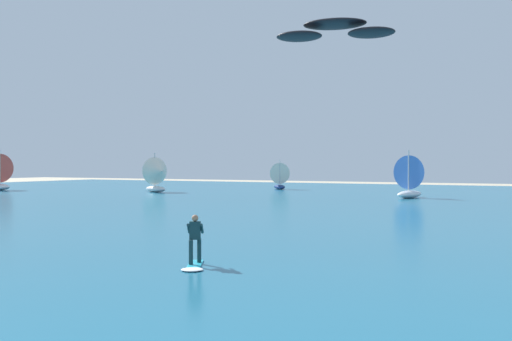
% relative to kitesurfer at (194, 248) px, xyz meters
% --- Properties ---
extents(ocean, '(160.00, 90.00, 0.10)m').
position_rel_kitesurfer_xyz_m(ocean, '(1.73, 32.02, -0.65)').
color(ocean, '#236B89').
rests_on(ocean, ground).
extents(kitesurfer, '(1.40, 2.00, 1.67)m').
position_rel_kitesurfer_xyz_m(kitesurfer, '(0.00, 0.00, 0.00)').
color(kitesurfer, '#26B2CC').
rests_on(kitesurfer, ocean).
extents(kite, '(5.14, 2.72, 0.74)m').
position_rel_kitesurfer_xyz_m(kite, '(2.70, 6.54, 8.33)').
color(kite, black).
extents(sailboat_mid_right, '(4.28, 3.83, 4.82)m').
position_rel_kitesurfer_xyz_m(sailboat_mid_right, '(-29.41, 37.26, 1.60)').
color(sailboat_mid_right, silver).
rests_on(sailboat_mid_right, ocean).
extents(sailboat_leading, '(3.54, 3.63, 4.07)m').
position_rel_kitesurfer_xyz_m(sailboat_leading, '(-19.63, 51.50, 1.26)').
color(sailboat_leading, navy).
rests_on(sailboat_leading, ocean).
extents(sailboat_far_right, '(3.81, 4.30, 4.83)m').
position_rel_kitesurfer_xyz_m(sailboat_far_right, '(0.28, 39.92, 1.61)').
color(sailboat_far_right, white).
rests_on(sailboat_far_right, ocean).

